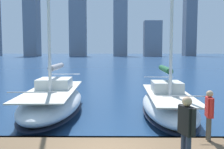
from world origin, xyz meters
TOP-DOWN VIEW (x-y plane):
  - city_skyline at (10.75, -161.53)m, footprint 168.59×23.06m
  - sailboat_forest at (-2.90, -6.27)m, footprint 2.83×8.06m
  - sailboat_grey at (3.25, -7.00)m, footprint 3.26×8.92m
  - person_red_shirt at (-3.13, -1.01)m, footprint 0.23×0.59m
  - person_black_shirt at (-1.86, 0.98)m, footprint 0.34×0.62m

SIDE VIEW (x-z plane):
  - sailboat_forest at x=-2.90m, z-range -5.55..7.04m
  - sailboat_grey at x=3.25m, z-range -4.61..6.10m
  - person_red_shirt at x=-3.13m, z-range 0.77..2.38m
  - person_black_shirt at x=-1.86m, z-range 0.78..2.55m
  - city_skyline at x=10.75m, z-range -5.13..49.02m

